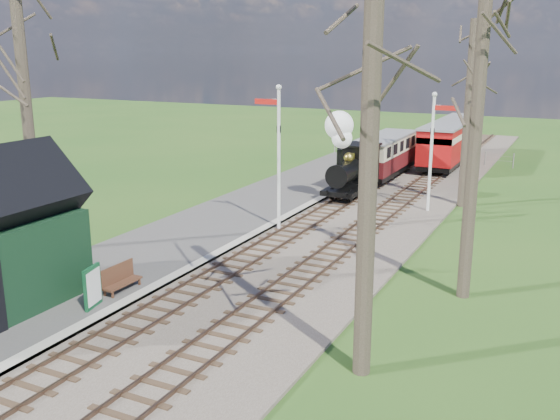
{
  "coord_description": "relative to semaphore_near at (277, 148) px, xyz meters",
  "views": [
    {
      "loc": [
        10.79,
        -7.1,
        7.57
      ],
      "look_at": [
        0.49,
        13.71,
        1.6
      ],
      "focal_mm": 40.0,
      "sensor_mm": 36.0,
      "label": 1
    }
  ],
  "objects": [
    {
      "name": "distant_hills",
      "position": [
        2.17,
        48.38,
        -19.83
      ],
      "size": [
        114.4,
        48.0,
        22.02
      ],
      "color": "#385B23",
      "rests_on": "ground"
    },
    {
      "name": "ballast_bed",
      "position": [
        2.07,
        6.0,
        -3.57
      ],
      "size": [
        8.0,
        60.0,
        0.1
      ],
      "primitive_type": "cube",
      "color": "brown",
      "rests_on": "ground"
    },
    {
      "name": "track_near",
      "position": [
        0.77,
        6.0,
        -3.52
      ],
      "size": [
        1.6,
        60.0,
        0.15
      ],
      "color": "brown",
      "rests_on": "ground"
    },
    {
      "name": "track_far",
      "position": [
        3.37,
        6.0,
        -3.52
      ],
      "size": [
        1.6,
        60.0,
        0.15
      ],
      "color": "brown",
      "rests_on": "ground"
    },
    {
      "name": "platform",
      "position": [
        -2.73,
        -2.0,
        -3.52
      ],
      "size": [
        5.0,
        44.0,
        0.2
      ],
      "primitive_type": "cube",
      "color": "#474442",
      "rests_on": "ground"
    },
    {
      "name": "coping_strip",
      "position": [
        -0.43,
        -2.0,
        -3.52
      ],
      "size": [
        0.4,
        44.0,
        0.21
      ],
      "primitive_type": "cube",
      "color": "#B2AD9E",
      "rests_on": "ground"
    },
    {
      "name": "semaphore_near",
      "position": [
        0.0,
        0.0,
        0.0
      ],
      "size": [
        1.22,
        0.24,
        6.22
      ],
      "color": "silver",
      "rests_on": "ground"
    },
    {
      "name": "semaphore_far",
      "position": [
        5.14,
        6.0,
        -0.27
      ],
      "size": [
        1.22,
        0.24,
        5.72
      ],
      "color": "silver",
      "rests_on": "ground"
    },
    {
      "name": "bare_trees",
      "position": [
        2.1,
        -5.9,
        1.59
      ],
      "size": [
        15.51,
        22.39,
        12.0
      ],
      "color": "#382D23",
      "rests_on": "ground"
    },
    {
      "name": "fence_line",
      "position": [
        1.07,
        20.0,
        -3.07
      ],
      "size": [
        12.6,
        0.08,
        1.0
      ],
      "color": "slate",
      "rests_on": "ground"
    },
    {
      "name": "locomotive",
      "position": [
        0.76,
        6.83,
        -1.54
      ],
      "size": [
        1.81,
        4.22,
        4.53
      ],
      "color": "black",
      "rests_on": "ground"
    },
    {
      "name": "coach",
      "position": [
        0.77,
        12.9,
        -2.09
      ],
      "size": [
        2.11,
        7.24,
        2.22
      ],
      "color": "black",
      "rests_on": "ground"
    },
    {
      "name": "red_carriage_a",
      "position": [
        3.37,
        16.9,
        -1.99
      ],
      "size": [
        2.28,
        5.64,
        2.4
      ],
      "color": "black",
      "rests_on": "ground"
    },
    {
      "name": "red_carriage_b",
      "position": [
        3.37,
        22.4,
        -1.99
      ],
      "size": [
        2.28,
        5.64,
        2.4
      ],
      "color": "black",
      "rests_on": "ground"
    },
    {
      "name": "sign_board",
      "position": [
        -0.98,
        -10.18,
        -2.79
      ],
      "size": [
        0.28,
        0.86,
        1.26
      ],
      "color": "#0F4724",
      "rests_on": "platform"
    },
    {
      "name": "bench",
      "position": [
        -1.19,
        -8.77,
        -3.03
      ],
      "size": [
        0.46,
        1.46,
        0.83
      ],
      "color": "#4A2A1A",
      "rests_on": "platform"
    }
  ]
}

